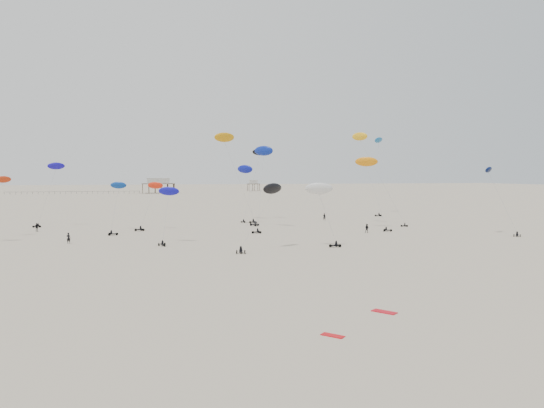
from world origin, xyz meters
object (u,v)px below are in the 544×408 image
object	(u,v)px
rig_0	(167,205)
pavilion_main	(158,187)
spectator_0	(69,243)
pavilion_small	(253,186)
rig_9	(322,200)

from	to	relation	value
rig_0	pavilion_main	bearing A→B (deg)	-108.32
spectator_0	pavilion_small	bearing A→B (deg)	-88.69
pavilion_main	rig_0	bearing A→B (deg)	-91.78
rig_9	pavilion_small	bearing A→B (deg)	-19.20
rig_0	rig_9	bearing A→B (deg)	140.75
spectator_0	rig_9	bearing A→B (deg)	-178.89
pavilion_small	rig_0	xyz separation A→B (m)	(-78.00, -287.17, 3.37)
pavilion_small	spectator_0	bearing A→B (deg)	-108.55
pavilion_small	pavilion_main	bearing A→B (deg)	-156.80
pavilion_small	rig_9	distance (m)	302.44
pavilion_main	rig_9	distance (m)	268.38
pavilion_small	spectator_0	xyz separation A→B (m)	(-95.10, -283.37, -3.49)
rig_0	rig_9	world-z (taller)	rig_9
pavilion_main	pavilion_small	world-z (taller)	pavilion_main
rig_9	spectator_0	xyz separation A→B (m)	(-42.48, 14.43, -7.81)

